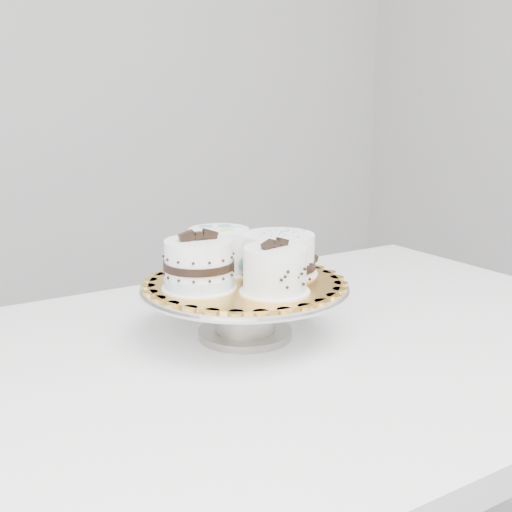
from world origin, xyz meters
TOP-DOWN VIEW (x-y plane):
  - wall_back at (0.00, 1.75)m, footprint 3.50×0.02m
  - table at (0.01, 0.19)m, footprint 1.32×0.92m
  - cake_stand at (-0.04, 0.24)m, footprint 0.34×0.34m
  - cake_board at (-0.04, 0.24)m, footprint 0.38×0.38m
  - cake_swirl at (-0.04, 0.17)m, footprint 0.11×0.11m
  - cake_banded at (-0.12, 0.25)m, footprint 0.12×0.12m
  - cake_dots at (-0.04, 0.31)m, footprint 0.12×0.12m
  - cake_ribbon at (0.03, 0.25)m, footprint 0.14×0.13m

SIDE VIEW (x-z plane):
  - table at x=0.01m, z-range 0.30..1.05m
  - cake_stand at x=-0.04m, z-range 0.77..0.86m
  - cake_board at x=-0.04m, z-range 0.84..0.85m
  - cake_ribbon at x=0.03m, z-range 0.84..0.91m
  - cake_swirl at x=-0.04m, z-range 0.84..0.92m
  - cake_banded at x=-0.12m, z-range 0.83..0.93m
  - cake_dots at x=-0.04m, z-range 0.85..0.92m
  - wall_back at x=0.00m, z-range 0.00..2.80m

